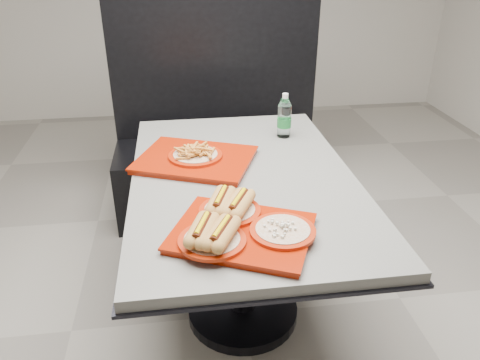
{
  "coord_description": "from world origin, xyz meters",
  "views": [
    {
      "loc": [
        -0.25,
        -1.69,
        1.61
      ],
      "look_at": [
        -0.04,
        -0.2,
        0.83
      ],
      "focal_mm": 35.0,
      "sensor_mm": 36.0,
      "label": 1
    }
  ],
  "objects": [
    {
      "name": "water_bottle",
      "position": [
        0.26,
        0.39,
        0.84
      ],
      "size": [
        0.07,
        0.07,
        0.21
      ],
      "rotation": [
        0.0,
        0.0,
        -0.35
      ],
      "color": "silver",
      "rests_on": "diner_table"
    },
    {
      "name": "tray_far",
      "position": [
        -0.19,
        0.15,
        0.78
      ],
      "size": [
        0.58,
        0.52,
        0.09
      ],
      "rotation": [
        0.0,
        0.0,
        -0.39
      ],
      "color": "#911903",
      "rests_on": "diner_table"
    },
    {
      "name": "booth_bench",
      "position": [
        0.0,
        1.09,
        0.4
      ],
      "size": [
        1.3,
        0.57,
        1.35
      ],
      "color": "black",
      "rests_on": "ground"
    },
    {
      "name": "tray_near",
      "position": [
        -0.08,
        -0.43,
        0.78
      ],
      "size": [
        0.54,
        0.49,
        0.1
      ],
      "rotation": [
        0.0,
        0.0,
        -0.42
      ],
      "color": "#911903",
      "rests_on": "diner_table"
    },
    {
      "name": "diner_table",
      "position": [
        0.0,
        0.0,
        0.58
      ],
      "size": [
        0.92,
        1.42,
        0.75
      ],
      "color": "black",
      "rests_on": "ground"
    },
    {
      "name": "ground",
      "position": [
        0.0,
        0.0,
        0.0
      ],
      "size": [
        6.0,
        6.0,
        0.0
      ],
      "primitive_type": "plane",
      "color": "gray",
      "rests_on": "ground"
    }
  ]
}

